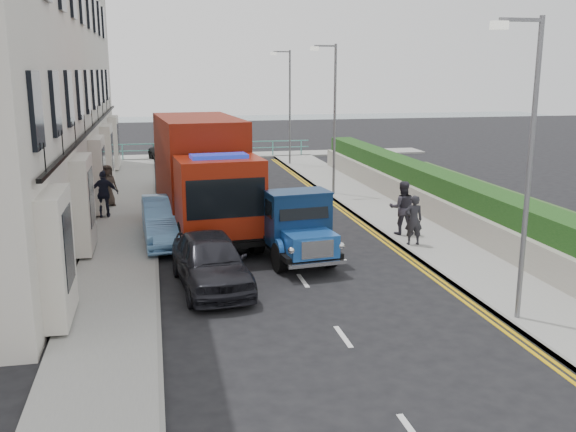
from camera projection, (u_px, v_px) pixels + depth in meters
The scene contains 22 objects.
ground at pixel (321, 306), 16.32m from camera, with size 120.00×120.00×0.00m, color black.
pavement_west at pixel (124, 229), 23.85m from camera, with size 2.40×38.00×0.12m, color gray.
pavement_east at pixel (391, 216), 25.95m from camera, with size 2.60×38.00×0.12m, color gray.
promenade at pixel (213, 156), 43.97m from camera, with size 30.00×2.50×0.12m, color gray.
sea_plane at pixel (188, 122), 73.55m from camera, with size 120.00×120.00×0.00m, color slate.
terrace_west at pixel (6, 36), 25.22m from camera, with size 6.31×30.20×14.25m.
garden_east at pixel (436, 194), 26.15m from camera, with size 1.45×28.00×1.75m.
seafront_railing at pixel (214, 150), 43.09m from camera, with size 13.00×0.08×1.11m.
lamp_near at pixel (526, 155), 14.35m from camera, with size 1.23×0.18×7.00m.
lamp_mid at pixel (332, 111), 29.62m from camera, with size 1.23×0.18×7.00m.
lamp_far at pixel (288, 101), 39.15m from camera, with size 1.23×0.18×7.00m.
bedford_lorry at pixel (296, 230), 19.77m from camera, with size 2.36×4.90×2.24m.
red_lorry at pixel (203, 173), 23.13m from camera, with size 3.35×8.14×4.16m.
parked_car_front at pixel (211, 261), 17.52m from camera, with size 1.79×4.45×1.52m, color black.
parked_car_mid at pixel (168, 220), 22.10m from camera, with size 1.67×4.78×1.58m, color #639BD5.
parked_car_rear at pixel (185, 178), 30.73m from camera, with size 2.15×5.29×1.54m, color #BCBCC1.
seafront_car_left at pixel (173, 152), 41.37m from camera, with size 2.23×4.84×1.34m, color black.
seafront_car_right at pixel (232, 159), 37.92m from camera, with size 1.63×4.04×1.38m, color #AEADB2.
pedestrian_east_near at pixel (414, 220), 21.38m from camera, with size 0.61×0.40×1.69m, color #232329.
pedestrian_east_far at pixel (402, 208), 22.73m from camera, with size 0.93×0.73×1.91m, color #34313C.
pedestrian_west_near at pixel (104, 194), 25.36m from camera, with size 1.11×0.46×1.89m, color black.
pedestrian_west_far at pixel (107, 185), 27.44m from camera, with size 0.88×0.57×1.80m, color #393029.
Camera 1 is at (-3.98, -14.90, 5.87)m, focal length 40.00 mm.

